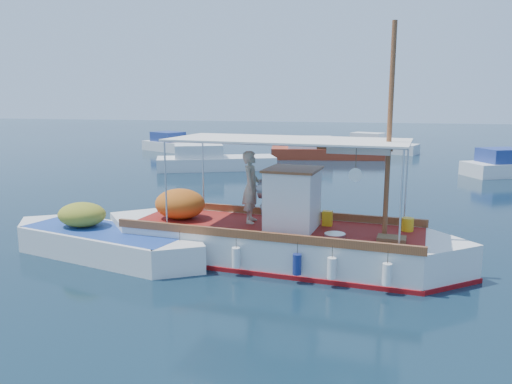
# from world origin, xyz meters

# --- Properties ---
(ground) EXTENTS (160.00, 160.00, 0.00)m
(ground) POSITION_xyz_m (0.00, 0.00, 0.00)
(ground) COLOR black
(ground) RESTS_ON ground
(fishing_caique) EXTENTS (10.59, 3.68, 6.49)m
(fishing_caique) POSITION_xyz_m (-0.84, -0.60, 0.58)
(fishing_caique) COLOR white
(fishing_caique) RESTS_ON ground
(dinghy) EXTENTS (6.68, 3.08, 1.68)m
(dinghy) POSITION_xyz_m (-5.62, -1.31, 0.35)
(dinghy) COLOR white
(dinghy) RESTS_ON ground
(bg_boat_nw) EXTENTS (7.69, 5.08, 1.80)m
(bg_boat_nw) POSITION_xyz_m (-8.15, 15.98, 0.49)
(bg_boat_nw) COLOR silver
(bg_boat_nw) RESTS_ON ground
(bg_boat_n) EXTENTS (8.56, 4.18, 1.80)m
(bg_boat_n) POSITION_xyz_m (-2.03, 23.66, 0.49)
(bg_boat_n) COLOR maroon
(bg_boat_n) RESTS_ON ground
(bg_boat_ne) EXTENTS (6.08, 4.50, 1.80)m
(bg_boat_ne) POSITION_xyz_m (9.52, 17.75, 0.49)
(bg_boat_ne) COLOR silver
(bg_boat_ne) RESTS_ON ground
(bg_boat_far_w) EXTENTS (6.57, 4.95, 1.80)m
(bg_boat_far_w) POSITION_xyz_m (-14.89, 25.71, 0.49)
(bg_boat_far_w) COLOR silver
(bg_boat_far_w) RESTS_ON ground
(bg_boat_far_n) EXTENTS (6.58, 3.97, 1.80)m
(bg_boat_far_n) POSITION_xyz_m (1.81, 28.72, 0.49)
(bg_boat_far_n) COLOR silver
(bg_boat_far_n) RESTS_ON ground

